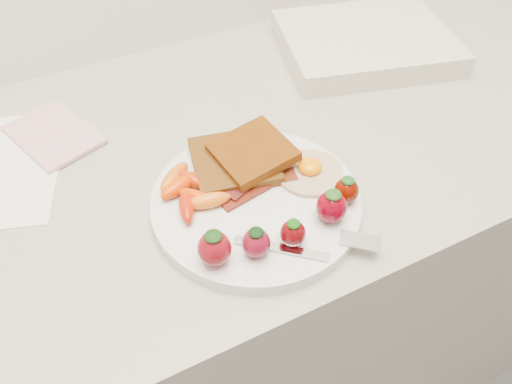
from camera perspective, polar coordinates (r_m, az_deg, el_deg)
name	(u,v)px	position (r m, az deg, el deg)	size (l,w,h in m)	color
counter	(232,303)	(1.09, -2.81, -12.58)	(2.00, 0.60, 0.90)	gray
plate	(256,202)	(0.64, 0.00, -1.16)	(0.27, 0.27, 0.02)	white
toast_lower	(234,161)	(0.68, -2.50, 3.57)	(0.11, 0.11, 0.01)	#462109
toast_upper	(253,152)	(0.67, -0.39, 4.61)	(0.09, 0.09, 0.01)	#391A05
fried_egg	(309,171)	(0.67, 6.13, 2.43)	(0.11, 0.11, 0.02)	beige
bacon_strips	(255,182)	(0.65, -0.11, 1.14)	(0.11, 0.07, 0.01)	#4F170B
baby_carrots	(188,190)	(0.64, -7.76, 0.18)	(0.08, 0.11, 0.02)	#DF3E00
strawberries	(284,225)	(0.58, 3.26, -3.75)	(0.22, 0.06, 0.05)	maroon
fork	(317,245)	(0.59, 7.03, -5.99)	(0.16, 0.10, 0.00)	silver
notepad	(54,134)	(0.81, -22.13, 6.11)	(0.10, 0.14, 0.01)	#D59CAA
appliance	(366,43)	(0.96, 12.42, 16.33)	(0.29, 0.24, 0.04)	beige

